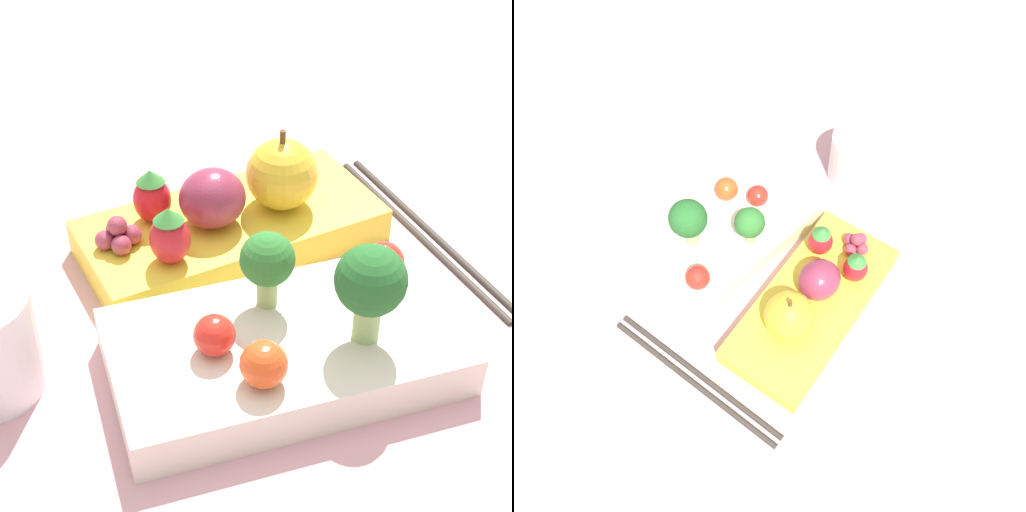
# 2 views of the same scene
# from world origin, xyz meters

# --- Properties ---
(ground_plane) EXTENTS (4.00, 4.00, 0.00)m
(ground_plane) POSITION_xyz_m (0.00, 0.00, 0.00)
(ground_plane) COLOR #C6939E
(bento_box_savoury) EXTENTS (0.21, 0.12, 0.03)m
(bento_box_savoury) POSITION_xyz_m (-0.00, 0.07, 0.01)
(bento_box_savoury) COLOR silver
(bento_box_savoury) RESTS_ON ground_plane
(bento_box_fruit) EXTENTS (0.22, 0.12, 0.03)m
(bento_box_fruit) POSITION_xyz_m (-0.01, -0.06, 0.01)
(bento_box_fruit) COLOR yellow
(bento_box_fruit) RESTS_ON ground_plane
(broccoli_floret_0) EXTENTS (0.03, 0.03, 0.05)m
(broccoli_floret_0) POSITION_xyz_m (-0.00, 0.04, 0.06)
(broccoli_floret_0) COLOR #93B770
(broccoli_floret_0) RESTS_ON bento_box_savoury
(broccoli_floret_1) EXTENTS (0.04, 0.04, 0.06)m
(broccoli_floret_1) POSITION_xyz_m (-0.04, 0.09, 0.07)
(broccoli_floret_1) COLOR #93B770
(broccoli_floret_1) RESTS_ON bento_box_savoury
(cherry_tomato_0) EXTENTS (0.03, 0.03, 0.03)m
(cherry_tomato_0) POSITION_xyz_m (-0.08, 0.04, 0.04)
(cherry_tomato_0) COLOR red
(cherry_tomato_0) RESTS_ON bento_box_savoury
(cherry_tomato_1) EXTENTS (0.02, 0.02, 0.02)m
(cherry_tomato_1) POSITION_xyz_m (0.04, 0.07, 0.04)
(cherry_tomato_1) COLOR red
(cherry_tomato_1) RESTS_ON bento_box_savoury
(cherry_tomato_2) EXTENTS (0.03, 0.03, 0.03)m
(cherry_tomato_2) POSITION_xyz_m (0.02, 0.10, 0.04)
(cherry_tomato_2) COLOR #DB4C1E
(cherry_tomato_2) RESTS_ON bento_box_savoury
(apple) EXTENTS (0.05, 0.05, 0.06)m
(apple) POSITION_xyz_m (-0.05, -0.06, 0.05)
(apple) COLOR gold
(apple) RESTS_ON bento_box_fruit
(strawberry_0) EXTENTS (0.03, 0.03, 0.04)m
(strawberry_0) POSITION_xyz_m (0.04, -0.02, 0.05)
(strawberry_0) COLOR red
(strawberry_0) RESTS_ON bento_box_fruit
(strawberry_1) EXTENTS (0.03, 0.03, 0.04)m
(strawberry_1) POSITION_xyz_m (0.04, -0.07, 0.04)
(strawberry_1) COLOR red
(strawberry_1) RESTS_ON bento_box_fruit
(plum) EXTENTS (0.05, 0.04, 0.04)m
(plum) POSITION_xyz_m (0.01, -0.05, 0.05)
(plum) COLOR #892D47
(plum) RESTS_ON bento_box_fruit
(grape_cluster) EXTENTS (0.03, 0.03, 0.02)m
(grape_cluster) POSITION_xyz_m (0.07, -0.05, 0.03)
(grape_cluster) COLOR #93384C
(grape_cluster) RESTS_ON bento_box_fruit
(chopsticks_pair) EXTENTS (0.04, 0.21, 0.01)m
(chopsticks_pair) POSITION_xyz_m (-0.15, -0.02, 0.00)
(chopsticks_pair) COLOR #332D28
(chopsticks_pair) RESTS_ON ground_plane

